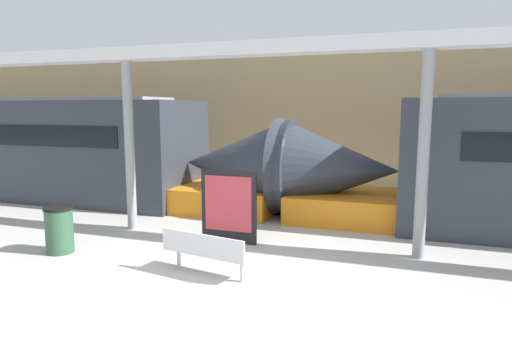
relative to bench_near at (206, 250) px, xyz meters
name	(u,v)px	position (x,y,z in m)	size (l,w,h in m)	color
ground_plane	(196,286)	(0.04, -0.47, -0.47)	(60.00, 60.00, 0.00)	#B2AFA8
station_wall	(320,119)	(0.04, 9.38, 2.03)	(56.00, 0.20, 5.00)	tan
bench_near	(206,250)	(0.00, 0.00, 0.00)	(1.75, 0.75, 0.78)	silver
trash_bin	(59,230)	(-3.34, 0.20, 0.01)	(0.56, 0.56, 0.94)	#2D5138
poster_board	(229,207)	(-0.40, 1.97, 0.33)	(1.25, 0.07, 1.57)	black
support_column_near	(129,147)	(-3.04, 2.25, 1.51)	(0.22, 0.22, 3.95)	gray
support_column_far	(423,157)	(3.46, 2.25, 1.51)	(0.22, 0.22, 3.95)	gray
canopy_beam	(126,54)	(-3.04, 2.25, 3.63)	(28.00, 0.60, 0.28)	silver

